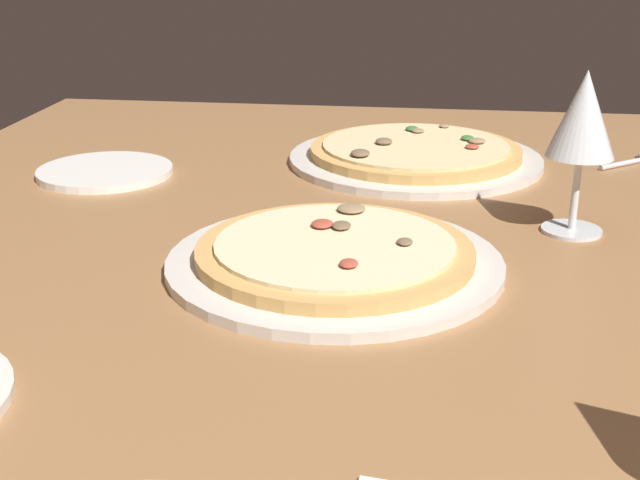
{
  "coord_description": "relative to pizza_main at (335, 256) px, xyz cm",
  "views": [
    {
      "loc": [
        -73.5,
        -11.29,
        34.93
      ],
      "look_at": [
        0.75,
        -1.28,
        7.0
      ],
      "focal_mm": 48.93,
      "sensor_mm": 36.0,
      "label": 1
    }
  ],
  "objects": [
    {
      "name": "pizza_main",
      "position": [
        0.0,
        0.0,
        0.0
      ],
      "size": [
        31.48,
        31.48,
        3.25
      ],
      "color": "silver",
      "rests_on": "dining_table"
    },
    {
      "name": "dining_table",
      "position": [
        -1.52,
        2.56,
        -3.15
      ],
      "size": [
        150.0,
        110.0,
        4.0
      ],
      "primitive_type": "cube",
      "color": "#996B42",
      "rests_on": "ground"
    },
    {
      "name": "side_plate",
      "position": [
        27.08,
        32.62,
        -0.7
      ],
      "size": [
        17.04,
        17.04,
        0.9
      ],
      "primitive_type": "cylinder",
      "color": "white",
      "rests_on": "dining_table"
    },
    {
      "name": "pizza_side",
      "position": [
        38.14,
        -6.27,
        0.02
      ],
      "size": [
        33.48,
        33.48,
        3.33
      ],
      "color": "silver",
      "rests_on": "dining_table"
    },
    {
      "name": "wine_glass_near",
      "position": [
        13.11,
        -23.3,
        10.65
      ],
      "size": [
        6.86,
        6.86,
        16.87
      ],
      "color": "silver",
      "rests_on": "dining_table"
    }
  ]
}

